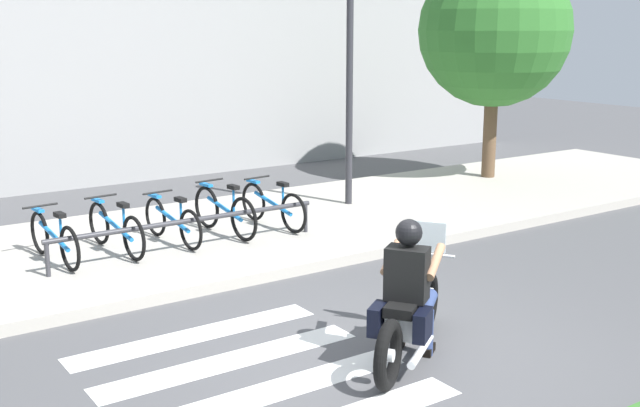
# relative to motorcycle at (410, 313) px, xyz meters

# --- Properties ---
(ground_plane) EXTENTS (48.00, 48.00, 0.00)m
(ground_plane) POSITION_rel_motorcycle_xyz_m (-0.22, 0.12, -0.47)
(ground_plane) COLOR #4C4C4F
(sidewalk) EXTENTS (24.00, 4.40, 0.15)m
(sidewalk) POSITION_rel_motorcycle_xyz_m (-0.22, 5.00, -0.39)
(sidewalk) COLOR #A8A399
(sidewalk) RESTS_ON ground
(crosswalk_stripe_2) EXTENTS (2.80, 0.40, 0.01)m
(crosswalk_stripe_2) POSITION_rel_motorcycle_xyz_m (-1.53, 0.12, -0.46)
(crosswalk_stripe_2) COLOR white
(crosswalk_stripe_2) RESTS_ON ground
(crosswalk_stripe_3) EXTENTS (2.80, 0.40, 0.01)m
(crosswalk_stripe_3) POSITION_rel_motorcycle_xyz_m (-1.53, 0.92, -0.46)
(crosswalk_stripe_3) COLOR white
(crosswalk_stripe_3) RESTS_ON ground
(crosswalk_stripe_4) EXTENTS (2.80, 0.40, 0.01)m
(crosswalk_stripe_4) POSITION_rel_motorcycle_xyz_m (-1.53, 1.72, -0.46)
(crosswalk_stripe_4) COLOR white
(crosswalk_stripe_4) RESTS_ON ground
(motorcycle) EXTENTS (1.85, 1.33, 1.25)m
(motorcycle) POSITION_rel_motorcycle_xyz_m (0.00, 0.00, 0.00)
(motorcycle) COLOR black
(motorcycle) RESTS_ON ground
(rider) EXTENTS (0.77, 0.74, 1.45)m
(rider) POSITION_rel_motorcycle_xyz_m (-0.07, -0.04, 0.37)
(rider) COLOR black
(rider) RESTS_ON ground
(bicycle_0) EXTENTS (0.48, 1.63, 0.73)m
(bicycle_0) POSITION_rel_motorcycle_xyz_m (-2.12, 4.74, 0.02)
(bicycle_0) COLOR black
(bicycle_0) RESTS_ON sidewalk
(bicycle_1) EXTENTS (0.48, 1.70, 0.75)m
(bicycle_1) POSITION_rel_motorcycle_xyz_m (-1.28, 4.74, 0.03)
(bicycle_1) COLOR black
(bicycle_1) RESTS_ON sidewalk
(bicycle_2) EXTENTS (0.48, 1.60, 0.72)m
(bicycle_2) POSITION_rel_motorcycle_xyz_m (-0.43, 4.74, 0.02)
(bicycle_2) COLOR black
(bicycle_2) RESTS_ON sidewalk
(bicycle_3) EXTENTS (0.48, 1.67, 0.80)m
(bicycle_3) POSITION_rel_motorcycle_xyz_m (0.41, 4.74, 0.05)
(bicycle_3) COLOR black
(bicycle_3) RESTS_ON sidewalk
(bicycle_4) EXTENTS (0.48, 1.66, 0.75)m
(bicycle_4) POSITION_rel_motorcycle_xyz_m (1.26, 4.74, 0.03)
(bicycle_4) COLOR black
(bicycle_4) RESTS_ON sidewalk
(bike_rack) EXTENTS (3.98, 0.07, 0.49)m
(bike_rack) POSITION_rel_motorcycle_xyz_m (-0.43, 4.19, 0.10)
(bike_rack) COLOR #333338
(bike_rack) RESTS_ON sidewalk
(street_lamp) EXTENTS (0.28, 0.28, 4.24)m
(street_lamp) POSITION_rel_motorcycle_xyz_m (3.22, 5.40, 2.11)
(street_lamp) COLOR #2D2D33
(street_lamp) RESTS_ON ground
(tree_near_rack) EXTENTS (3.08, 3.08, 4.68)m
(tree_near_rack) POSITION_rel_motorcycle_xyz_m (7.13, 5.80, 2.67)
(tree_near_rack) COLOR brown
(tree_near_rack) RESTS_ON ground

